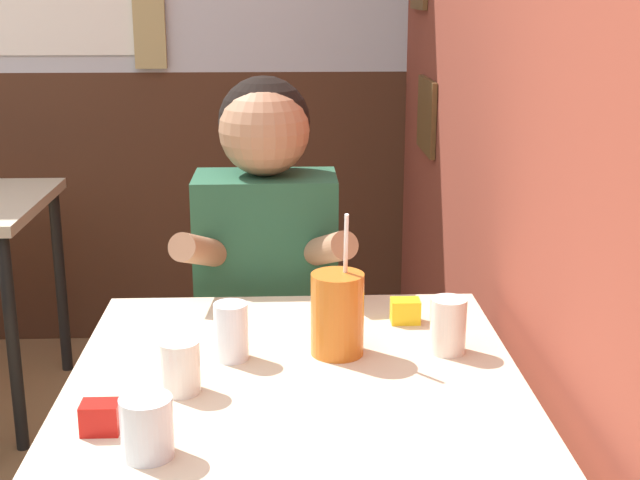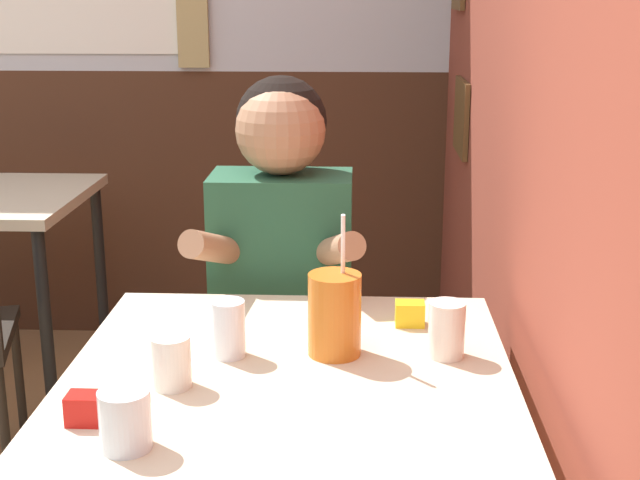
# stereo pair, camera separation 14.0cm
# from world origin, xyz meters

# --- Properties ---
(brick_wall_right) EXTENTS (0.08, 4.42, 2.70)m
(brick_wall_right) POSITION_xyz_m (1.18, 1.21, 1.35)
(brick_wall_right) COLOR brown
(brick_wall_right) RESTS_ON ground_plane
(back_wall) EXTENTS (5.29, 0.09, 2.70)m
(back_wall) POSITION_xyz_m (-0.02, 2.45, 1.36)
(back_wall) COLOR silver
(back_wall) RESTS_ON ground_plane
(main_table) EXTENTS (0.82, 0.89, 0.74)m
(main_table) POSITION_xyz_m (0.68, 0.37, 0.67)
(main_table) COLOR beige
(main_table) RESTS_ON ground_plane
(person_seated) EXTENTS (0.42, 0.41, 1.22)m
(person_seated) POSITION_xyz_m (0.62, 0.99, 0.65)
(person_seated) COLOR #235138
(person_seated) RESTS_ON ground_plane
(cocktail_pitcher) EXTENTS (0.10, 0.10, 0.28)m
(cocktail_pitcher) POSITION_xyz_m (0.76, 0.49, 0.82)
(cocktail_pitcher) COLOR #C6661E
(cocktail_pitcher) RESTS_ON main_table
(glass_near_pitcher) EXTENTS (0.06, 0.06, 0.11)m
(glass_near_pitcher) POSITION_xyz_m (0.56, 0.47, 0.80)
(glass_near_pitcher) COLOR silver
(glass_near_pitcher) RESTS_ON main_table
(glass_center) EXTENTS (0.07, 0.07, 0.09)m
(glass_center) POSITION_xyz_m (0.48, 0.33, 0.79)
(glass_center) COLOR silver
(glass_center) RESTS_ON main_table
(glass_far_side) EXTENTS (0.07, 0.07, 0.11)m
(glass_far_side) POSITION_xyz_m (0.97, 0.48, 0.80)
(glass_far_side) COLOR silver
(glass_far_side) RESTS_ON main_table
(glass_by_brick) EXTENTS (0.08, 0.08, 0.09)m
(glass_by_brick) POSITION_xyz_m (0.45, 0.11, 0.79)
(glass_by_brick) COLOR silver
(glass_by_brick) RESTS_ON main_table
(condiment_ketchup) EXTENTS (0.06, 0.04, 0.05)m
(condiment_ketchup) POSITION_xyz_m (0.37, 0.19, 0.77)
(condiment_ketchup) COLOR #B7140F
(condiment_ketchup) RESTS_ON main_table
(condiment_mustard) EXTENTS (0.06, 0.04, 0.05)m
(condiment_mustard) POSITION_xyz_m (0.91, 0.64, 0.77)
(condiment_mustard) COLOR yellow
(condiment_mustard) RESTS_ON main_table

